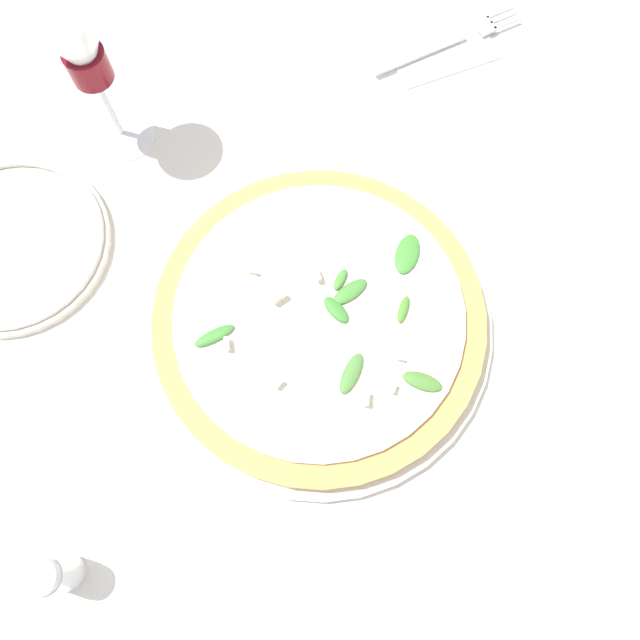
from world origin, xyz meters
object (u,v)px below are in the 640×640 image
wine_glass (81,51)px  side_plate_white (11,243)px  pizza_arugula_main (320,324)px  fork (446,42)px  shaker_pepper (54,575)px

wine_glass → side_plate_white: size_ratio=0.89×
pizza_arugula_main → side_plate_white: bearing=151.5°
fork → shaker_pepper: bearing=-148.9°
wine_glass → side_plate_white: (-0.13, -0.12, -0.12)m
wine_glass → fork: bearing=5.3°
fork → pizza_arugula_main: bearing=-139.0°
shaker_pepper → fork: bearing=44.6°
side_plate_white → shaker_pepper: (0.03, -0.34, 0.02)m
pizza_arugula_main → fork: 0.39m
pizza_arugula_main → side_plate_white: pizza_arugula_main is taller
pizza_arugula_main → side_plate_white: size_ratio=1.68×
pizza_arugula_main → shaker_pepper: (-0.27, -0.18, 0.02)m
wine_glass → side_plate_white: 0.21m
pizza_arugula_main → wine_glass: 0.35m
fork → shaker_pepper: shaker_pepper is taller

